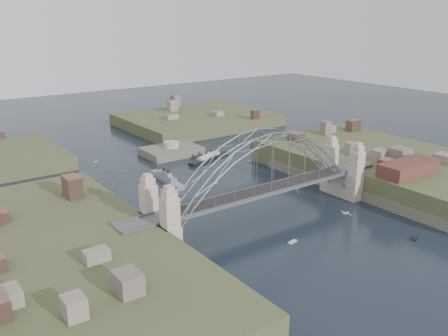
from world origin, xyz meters
TOP-DOWN VIEW (x-y plane):
  - ground at (0.00, 0.00)m, footprint 500.00×500.00m
  - bridge at (0.00, 0.00)m, footprint 84.00×13.80m
  - shore_west at (-57.32, 0.00)m, footprint 50.50×90.00m
  - shore_east at (57.32, 0.00)m, footprint 50.50×90.00m
  - headland_ne at (50.00, 110.00)m, footprint 70.00×55.00m
  - fort_island at (12.00, 70.00)m, footprint 22.00×16.00m
  - wharf_shed at (44.00, -14.00)m, footprint 20.00×8.00m
  - finger_pier at (39.00, -28.00)m, footprint 4.00×22.00m
  - naval_cruiser_near at (-5.71, 42.83)m, footprint 3.88×20.74m
  - naval_cruiser_far at (-27.47, 91.27)m, footprint 8.57×13.64m
  - ocean_liner at (19.92, 55.38)m, footprint 21.09×9.85m
  - aeroplane at (6.32, -22.73)m, footprint 1.71×3.24m
  - small_boat_a at (-19.19, 25.59)m, footprint 1.65×2.37m
  - small_boat_b at (6.73, 31.71)m, footprint 1.69×1.84m
  - small_boat_c at (-3.41, -15.07)m, footprint 2.78×1.27m
  - small_boat_d at (30.97, 44.48)m, footprint 0.96×2.11m
  - small_boat_e at (-29.15, 54.56)m, footprint 1.76×3.40m
  - small_boat_f at (-2.57, 49.43)m, footprint 1.47×0.94m
  - small_boat_g at (22.44, -31.66)m, footprint 2.56×1.53m
  - small_boat_h at (-16.36, 78.08)m, footprint 1.91×1.03m
  - small_boat_i at (24.89, 11.94)m, footprint 2.28×1.81m

SIDE VIEW (x-z plane):
  - fort_island at x=12.00m, z-range -5.04..4.36m
  - ground at x=0.00m, z-range 0.00..0.00m
  - small_boat_c at x=-3.41m, z-range -0.08..0.38m
  - small_boat_d at x=30.97m, z-range -0.08..0.38m
  - small_boat_f at x=-2.57m, z-range -0.08..0.38m
  - small_boat_g at x=22.44m, z-range -0.08..0.38m
  - small_boat_h at x=-16.36m, z-range -0.08..0.38m
  - small_boat_b at x=6.73m, z-range -0.42..1.00m
  - finger_pier at x=39.00m, z-range 0.00..1.40m
  - small_boat_e at x=-29.15m, z-range -0.47..1.90m
  - headland_ne at x=50.00m, z-range -4.00..5.50m
  - naval_cruiser_far at x=-27.47m, z-range -1.67..3.19m
  - ocean_liner at x=19.92m, z-range -1.81..3.43m
  - small_boat_a at x=-19.19m, z-range -0.30..2.08m
  - small_boat_i at x=24.89m, z-range -0.29..2.08m
  - naval_cruiser_near at x=-5.71m, z-range -2.13..4.05m
  - shore_west at x=-57.32m, z-range -4.03..7.97m
  - shore_east at x=57.32m, z-range -4.03..7.97m
  - aeroplane at x=6.32m, z-range 7.71..8.18m
  - wharf_shed at x=44.00m, z-range 8.00..12.00m
  - bridge at x=0.00m, z-range 0.02..24.62m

